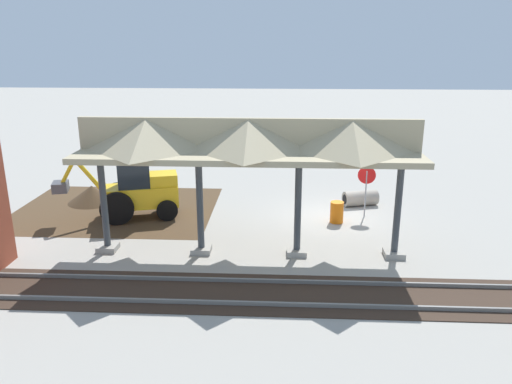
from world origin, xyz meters
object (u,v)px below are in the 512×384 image
(stop_sign, at_px, (366,181))
(concrete_pipe, at_px, (360,198))
(traffic_barrel, at_px, (337,212))
(backhoe, at_px, (136,189))

(stop_sign, height_order, concrete_pipe, stop_sign)
(concrete_pipe, distance_m, traffic_barrel, 2.68)
(stop_sign, relative_size, concrete_pipe, 1.32)
(traffic_barrel, bearing_deg, backhoe, -1.17)
(backhoe, distance_m, concrete_pipe, 10.17)
(stop_sign, relative_size, traffic_barrel, 2.50)
(stop_sign, height_order, traffic_barrel, stop_sign)
(stop_sign, height_order, backhoe, backhoe)
(backhoe, relative_size, concrete_pipe, 3.04)
(stop_sign, xyz_separation_m, traffic_barrel, (1.29, 0.77, -1.17))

